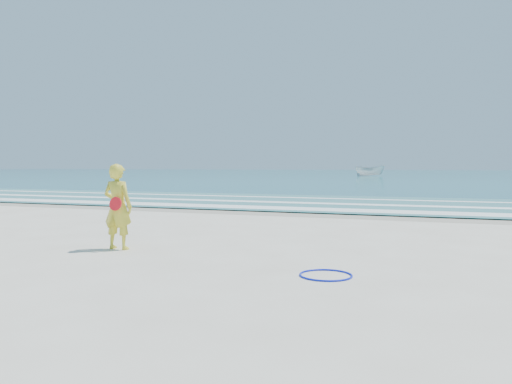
% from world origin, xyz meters
% --- Properties ---
extents(ground, '(400.00, 400.00, 0.00)m').
position_xyz_m(ground, '(0.00, 0.00, 0.00)').
color(ground, silver).
rests_on(ground, ground).
extents(wet_sand, '(400.00, 2.40, 0.00)m').
position_xyz_m(wet_sand, '(0.00, 9.00, 0.00)').
color(wet_sand, '#B2A893').
rests_on(wet_sand, ground).
extents(ocean, '(400.00, 190.00, 0.04)m').
position_xyz_m(ocean, '(0.00, 105.00, 0.02)').
color(ocean, '#19727F').
rests_on(ocean, ground).
extents(shallow, '(400.00, 10.00, 0.01)m').
position_xyz_m(shallow, '(0.00, 14.00, 0.04)').
color(shallow, '#59B7AD').
rests_on(shallow, ocean).
extents(foam_near, '(400.00, 1.40, 0.01)m').
position_xyz_m(foam_near, '(0.00, 10.30, 0.05)').
color(foam_near, white).
rests_on(foam_near, shallow).
extents(foam_mid, '(400.00, 0.90, 0.01)m').
position_xyz_m(foam_mid, '(0.00, 13.20, 0.05)').
color(foam_mid, white).
rests_on(foam_mid, shallow).
extents(foam_far, '(400.00, 0.60, 0.01)m').
position_xyz_m(foam_far, '(0.00, 16.50, 0.05)').
color(foam_far, white).
rests_on(foam_far, shallow).
extents(hoop, '(0.82, 0.82, 0.03)m').
position_xyz_m(hoop, '(2.68, -0.40, 0.01)').
color(hoop, '#0B1BCD').
rests_on(hoop, ground).
extents(boat, '(4.79, 2.43, 1.76)m').
position_xyz_m(boat, '(-6.80, 72.27, 0.92)').
color(boat, silver).
rests_on(boat, ocean).
extents(woman, '(0.63, 0.43, 1.70)m').
position_xyz_m(woman, '(-1.72, 0.52, 0.85)').
color(woman, yellow).
rests_on(woman, ground).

